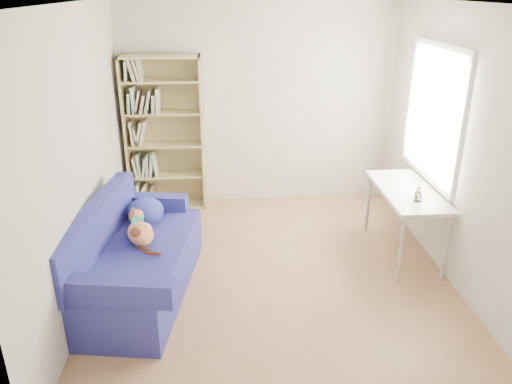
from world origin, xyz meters
TOP-DOWN VIEW (x-y plane):
  - ground at (0.00, 0.00)m, footprint 4.00×4.00m
  - room_shell at (0.10, 0.03)m, footprint 3.54×4.04m
  - sofa at (-1.34, -0.18)m, footprint 1.13×1.95m
  - bookshelf at (-1.20, 1.83)m, footprint 0.98×0.30m
  - desk at (1.45, 0.36)m, footprint 0.56×1.22m
  - pen_cup at (1.44, 0.07)m, footprint 0.08×0.08m

SIDE VIEW (x-z plane):
  - ground at x=0.00m, z-range 0.00..0.00m
  - sofa at x=-1.34m, z-range -0.11..0.80m
  - desk at x=1.45m, z-range 0.30..1.05m
  - pen_cup at x=1.44m, z-range 0.73..0.89m
  - bookshelf at x=-1.20m, z-range -0.08..1.88m
  - room_shell at x=0.10m, z-range 0.33..2.95m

